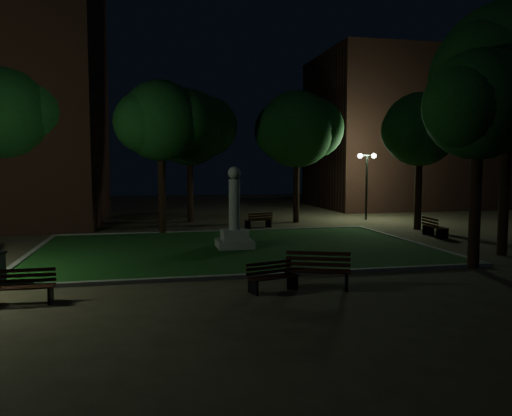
{
  "coord_description": "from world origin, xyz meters",
  "views": [
    {
      "loc": [
        -3.27,
        -17.3,
        3.29
      ],
      "look_at": [
        0.66,
        1.0,
        1.72
      ],
      "focal_mm": 35.0,
      "sensor_mm": 36.0,
      "label": 1
    }
  ],
  "objects_px": {
    "bench_near_right": "(318,271)",
    "bench_right_side": "(434,228)",
    "bench_near_left": "(272,278)",
    "monument": "(234,225)",
    "bench_west_near": "(22,288)",
    "bench_far_side": "(259,221)"
  },
  "relations": [
    {
      "from": "bench_near_right",
      "to": "bench_right_side",
      "type": "bearing_deg",
      "value": 64.54
    },
    {
      "from": "bench_near_left",
      "to": "monument",
      "type": "bearing_deg",
      "value": 72.23
    },
    {
      "from": "monument",
      "to": "bench_west_near",
      "type": "height_order",
      "value": "monument"
    },
    {
      "from": "bench_far_side",
      "to": "monument",
      "type": "bearing_deg",
      "value": 49.72
    },
    {
      "from": "bench_right_side",
      "to": "bench_far_side",
      "type": "height_order",
      "value": "bench_right_side"
    },
    {
      "from": "monument",
      "to": "bench_near_left",
      "type": "relative_size",
      "value": 2.2
    },
    {
      "from": "bench_near_right",
      "to": "bench_far_side",
      "type": "xyz_separation_m",
      "value": [
        1.27,
        13.17,
        -0.07
      ]
    },
    {
      "from": "bench_near_left",
      "to": "bench_near_right",
      "type": "xyz_separation_m",
      "value": [
        1.28,
        0.05,
        0.1
      ]
    },
    {
      "from": "bench_right_side",
      "to": "bench_far_side",
      "type": "bearing_deg",
      "value": 62.21
    },
    {
      "from": "bench_near_left",
      "to": "bench_west_near",
      "type": "xyz_separation_m",
      "value": [
        -6.16,
        0.09,
        0.03
      ]
    },
    {
      "from": "monument",
      "to": "bench_west_near",
      "type": "relative_size",
      "value": 2.16
    },
    {
      "from": "bench_near_right",
      "to": "bench_right_side",
      "type": "height_order",
      "value": "bench_near_right"
    },
    {
      "from": "bench_near_right",
      "to": "monument",
      "type": "bearing_deg",
      "value": 120.47
    },
    {
      "from": "bench_near_left",
      "to": "bench_near_right",
      "type": "relative_size",
      "value": 0.78
    },
    {
      "from": "bench_right_side",
      "to": "bench_far_side",
      "type": "distance_m",
      "value": 8.81
    },
    {
      "from": "bench_west_near",
      "to": "bench_far_side",
      "type": "distance_m",
      "value": 15.76
    },
    {
      "from": "monument",
      "to": "bench_west_near",
      "type": "bearing_deg",
      "value": -133.54
    },
    {
      "from": "bench_near_left",
      "to": "bench_right_side",
      "type": "bearing_deg",
      "value": 23.41
    },
    {
      "from": "bench_near_left",
      "to": "bench_right_side",
      "type": "height_order",
      "value": "bench_right_side"
    },
    {
      "from": "bench_near_left",
      "to": "bench_far_side",
      "type": "xyz_separation_m",
      "value": [
        2.55,
        13.22,
        0.03
      ]
    },
    {
      "from": "monument",
      "to": "bench_near_right",
      "type": "distance_m",
      "value": 6.78
    },
    {
      "from": "bench_near_right",
      "to": "bench_west_near",
      "type": "xyz_separation_m",
      "value": [
        -7.44,
        0.04,
        -0.07
      ]
    }
  ]
}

